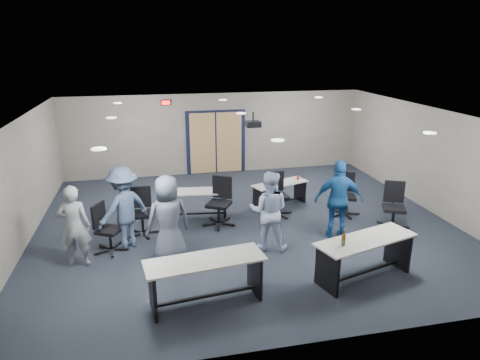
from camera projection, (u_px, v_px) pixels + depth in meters
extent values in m
plane|color=#1C232D|center=(245.00, 224.00, 10.60)|extent=(10.00, 10.00, 0.00)
cube|color=slate|center=(216.00, 134.00, 14.37)|extent=(10.00, 0.04, 2.70)
cube|color=slate|center=(317.00, 263.00, 6.00)|extent=(10.00, 0.04, 2.70)
cube|color=slate|center=(19.00, 186.00, 9.18)|extent=(0.04, 9.00, 2.70)
cube|color=slate|center=(431.00, 160.00, 11.19)|extent=(0.04, 9.00, 2.70)
cube|color=silver|center=(246.00, 115.00, 9.77)|extent=(10.00, 9.00, 0.04)
cube|color=black|center=(216.00, 143.00, 14.43)|extent=(2.00, 0.06, 2.20)
cube|color=tan|center=(203.00, 144.00, 14.32)|extent=(0.85, 0.04, 2.05)
cube|color=tan|center=(229.00, 142.00, 14.50)|extent=(0.85, 0.04, 2.05)
cube|color=black|center=(166.00, 103.00, 13.66)|extent=(0.32, 0.05, 0.18)
cube|color=#FF0C0C|center=(166.00, 103.00, 13.63)|extent=(0.26, 0.02, 0.12)
cylinder|color=black|center=(253.00, 117.00, 10.33)|extent=(0.04, 0.04, 0.24)
cube|color=black|center=(253.00, 124.00, 10.39)|extent=(0.35, 0.30, 0.14)
cylinder|color=black|center=(255.00, 125.00, 10.25)|extent=(0.08, 0.03, 0.08)
cube|color=#ADABA3|center=(205.00, 260.00, 7.18)|extent=(2.10, 0.93, 0.03)
cube|color=black|center=(153.00, 292.00, 7.02)|extent=(0.14, 0.62, 0.79)
cube|color=black|center=(255.00, 273.00, 7.60)|extent=(0.14, 0.62, 0.79)
cube|color=black|center=(206.00, 296.00, 7.40)|extent=(1.80, 0.29, 0.05)
cube|color=#ADABA3|center=(366.00, 240.00, 7.95)|extent=(2.12, 1.21, 0.03)
cube|color=black|center=(327.00, 271.00, 7.67)|extent=(0.23, 0.61, 0.78)
cube|color=black|center=(398.00, 249.00, 8.49)|extent=(0.23, 0.61, 0.78)
cube|color=black|center=(363.00, 272.00, 8.16)|extent=(1.73, 0.56, 0.04)
cube|color=#ADABA3|center=(193.00, 191.00, 10.79)|extent=(1.82, 0.80, 0.03)
cube|color=black|center=(163.00, 206.00, 10.83)|extent=(0.11, 0.54, 0.69)
cube|color=black|center=(225.00, 204.00, 10.97)|extent=(0.11, 0.54, 0.69)
cube|color=black|center=(194.00, 214.00, 10.98)|extent=(1.56, 0.24, 0.04)
cube|color=#ADABA3|center=(280.00, 183.00, 11.62)|extent=(1.67, 1.03, 0.03)
cube|color=black|center=(259.00, 199.00, 11.37)|extent=(0.20, 0.47, 0.62)
cube|color=black|center=(300.00, 190.00, 12.07)|extent=(0.20, 0.47, 0.62)
cube|color=black|center=(280.00, 202.00, 11.79)|extent=(1.35, 0.51, 0.04)
cylinder|color=red|center=(298.00, 178.00, 11.91)|extent=(0.07, 0.07, 0.11)
imported|color=#90969D|center=(74.00, 226.00, 8.41)|extent=(0.65, 0.46, 1.69)
imported|color=#4E586B|center=(168.00, 219.00, 8.56)|extent=(1.01, 0.79, 1.83)
imported|color=#B2C7EC|center=(269.00, 211.00, 9.11)|extent=(1.03, 0.92, 1.75)
imported|color=#1A4F90|center=(339.00, 200.00, 9.63)|extent=(1.15, 0.70, 1.83)
imported|color=#405474|center=(124.00, 208.00, 9.14)|extent=(1.36, 1.23, 1.83)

